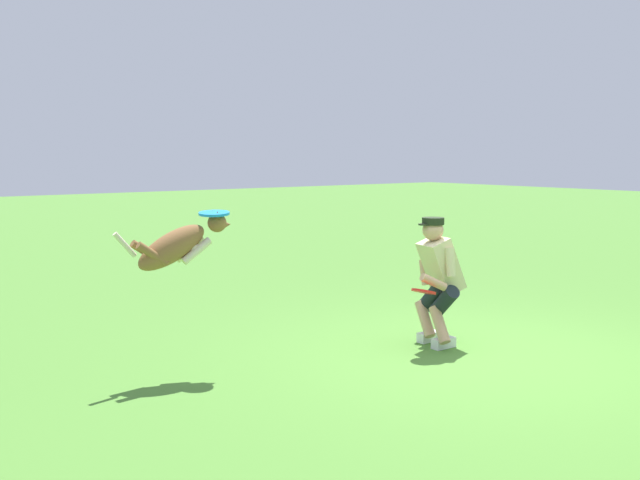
{
  "coord_description": "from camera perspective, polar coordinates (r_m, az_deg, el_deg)",
  "views": [
    {
      "loc": [
        5.48,
        4.67,
        1.94
      ],
      "look_at": [
        1.23,
        -0.91,
        1.12
      ],
      "focal_mm": 42.48,
      "sensor_mm": 36.0,
      "label": 1
    }
  ],
  "objects": [
    {
      "name": "frisbee_held",
      "position": [
        7.33,
        7.82,
        -3.86
      ],
      "size": [
        0.33,
        0.34,
        0.11
      ],
      "primitive_type": "cylinder",
      "rotation": [
        -0.23,
        0.17,
        2.45
      ],
      "color": "red",
      "rests_on": "person"
    },
    {
      "name": "ground_plane",
      "position": [
        7.46,
        11.95,
        -8.58
      ],
      "size": [
        60.0,
        60.0,
        0.0
      ],
      "primitive_type": "plane",
      "color": "#4A802F"
    },
    {
      "name": "person",
      "position": [
        7.68,
        8.85,
        -2.75
      ],
      "size": [
        0.66,
        0.66,
        1.29
      ],
      "rotation": [
        0.0,
        0.0,
        -0.25
      ],
      "color": "silver",
      "rests_on": "ground_plane"
    },
    {
      "name": "dog",
      "position": [
        6.69,
        -10.68,
        -0.38
      ],
      "size": [
        1.08,
        0.31,
        0.56
      ],
      "rotation": [
        0.0,
        0.0,
        3.06
      ],
      "color": "brown"
    },
    {
      "name": "frisbee_flying",
      "position": [
        6.81,
        -7.99,
        2.0
      ],
      "size": [
        0.36,
        0.36,
        0.05
      ],
      "primitive_type": "cylinder",
      "rotation": [
        -0.04,
        0.08,
        0.4
      ],
      "color": "#1B8CE1"
    }
  ]
}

